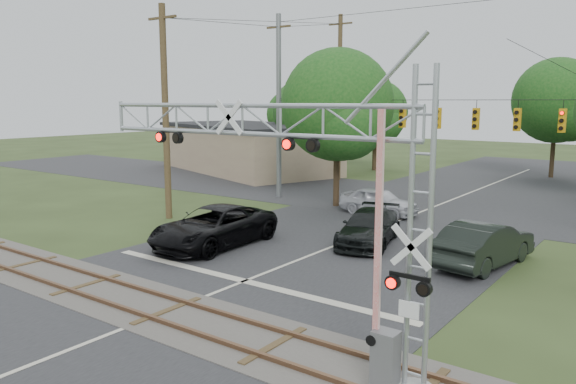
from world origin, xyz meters
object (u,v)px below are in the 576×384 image
Objects in this scene: commercial_building at (246,147)px; pickup_black at (214,227)px; traffic_signal_span at (435,111)px; crossing_gantry at (300,188)px; car_dark at (369,227)px; sedan_silver at (379,201)px.

pickup_black is at bearing -32.96° from commercial_building.
commercial_building is (-21.13, 9.41, -3.56)m from traffic_signal_span.
crossing_gantry is 37.64m from commercial_building.
crossing_gantry is at bearing -84.75° from car_dark.
commercial_building is (-25.31, 27.77, -2.14)m from crossing_gantry.
car_dark is (5.19, 4.25, -0.12)m from pickup_black.
commercial_building is (-18.63, 10.74, 1.34)m from sedan_silver.
commercial_building is (-16.06, 21.00, 1.23)m from pickup_black.
commercial_building reaches higher than pickup_black.
sedan_silver is at bearing 111.41° from crossing_gantry.
commercial_building is at bearing 126.81° from car_dark.
traffic_signal_span is at bearing -4.38° from commercial_building.
car_dark is (0.12, -7.34, -4.91)m from traffic_signal_span.
commercial_building reaches higher than car_dark.
car_dark is at bearing -152.58° from sedan_silver.
car_dark is at bearing 37.09° from pickup_black.
crossing_gantry is 18.88m from traffic_signal_span.
crossing_gantry is 0.50× the size of traffic_signal_span.
sedan_silver is at bearing -10.33° from commercial_building.
traffic_signal_span is 23.41m from commercial_building.
crossing_gantry reaches higher than sedan_silver.
pickup_black is at bearing -113.65° from traffic_signal_span.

